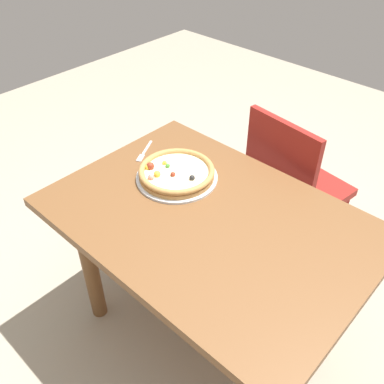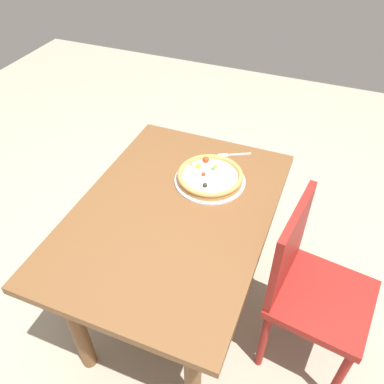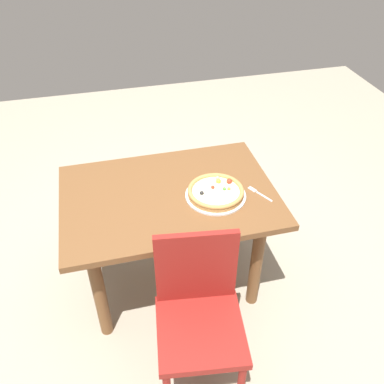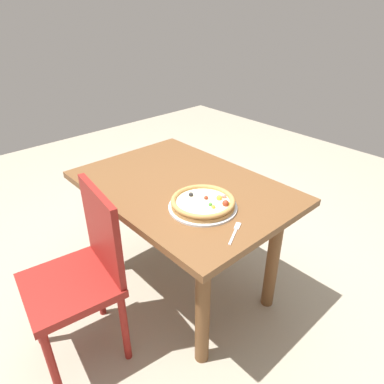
% 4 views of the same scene
% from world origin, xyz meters
% --- Properties ---
extents(ground_plane, '(6.00, 6.00, 0.00)m').
position_xyz_m(ground_plane, '(0.00, 0.00, 0.00)').
color(ground_plane, '#9E937F').
extents(dining_table, '(1.16, 0.81, 0.72)m').
position_xyz_m(dining_table, '(0.00, 0.00, 0.60)').
color(dining_table, brown).
rests_on(dining_table, ground).
extents(chair_near, '(0.45, 0.45, 0.89)m').
position_xyz_m(chair_near, '(0.01, -0.62, 0.49)').
color(chair_near, maroon).
rests_on(chair_near, ground).
extents(plate, '(0.33, 0.33, 0.01)m').
position_xyz_m(plate, '(0.24, -0.08, 0.73)').
color(plate, silver).
rests_on(plate, dining_table).
extents(pizza, '(0.30, 0.30, 0.05)m').
position_xyz_m(pizza, '(0.24, -0.08, 0.75)').
color(pizza, '#B78447').
rests_on(pizza, plate).
extents(fork, '(0.09, 0.15, 0.00)m').
position_xyz_m(fork, '(0.47, -0.11, 0.72)').
color(fork, silver).
rests_on(fork, dining_table).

